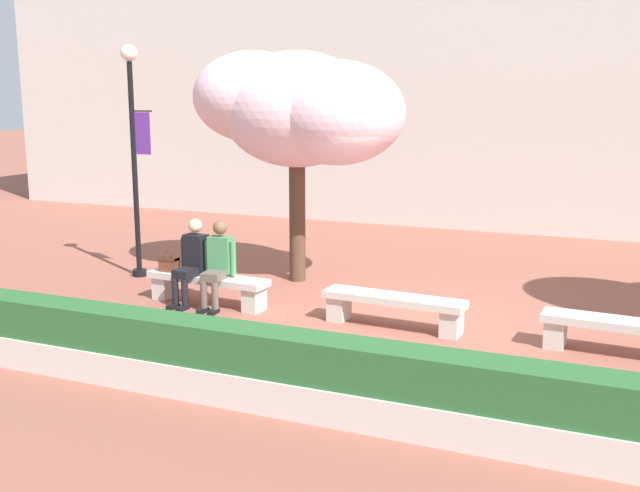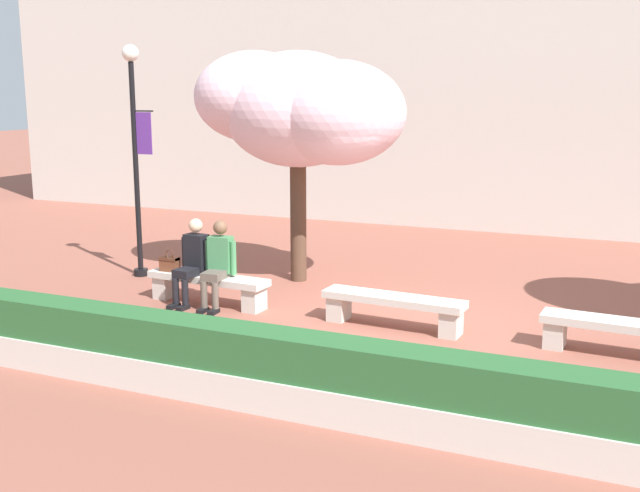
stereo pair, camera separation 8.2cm
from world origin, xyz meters
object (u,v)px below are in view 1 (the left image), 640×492
(lamp_post_with_banner, at_px, (134,140))
(cherry_tree_main, at_px, (297,108))
(stone_bench_west_end, at_px, (208,284))
(person_seated_left, at_px, (192,259))
(stone_bench_center, at_px, (626,332))
(handbag, at_px, (169,263))
(stone_bench_near_west, at_px, (393,305))
(person_seated_right, at_px, (218,261))

(lamp_post_with_banner, bearing_deg, cherry_tree_main, 15.63)
(stone_bench_west_end, distance_m, person_seated_left, 0.45)
(stone_bench_west_end, bearing_deg, cherry_tree_main, 70.49)
(stone_bench_west_end, xyz_separation_m, stone_bench_center, (5.84, 0.00, 0.00))
(cherry_tree_main, relative_size, lamp_post_with_banner, 0.98)
(stone_bench_west_end, distance_m, handbag, 0.72)
(stone_bench_west_end, distance_m, stone_bench_center, 5.84)
(stone_bench_west_end, distance_m, lamp_post_with_banner, 3.09)
(stone_bench_near_west, bearing_deg, cherry_tree_main, 141.01)
(person_seated_left, relative_size, cherry_tree_main, 0.34)
(stone_bench_west_end, bearing_deg, stone_bench_center, 0.00)
(cherry_tree_main, bearing_deg, person_seated_right, -102.79)
(stone_bench_near_west, distance_m, handbag, 3.60)
(person_seated_left, xyz_separation_m, lamp_post_with_banner, (-1.82, 1.14, 1.66))
(stone_bench_near_west, xyz_separation_m, person_seated_right, (-2.70, -0.05, 0.39))
(person_seated_left, bearing_deg, handbag, 176.02)
(handbag, distance_m, cherry_tree_main, 3.25)
(lamp_post_with_banner, bearing_deg, stone_bench_near_west, -12.30)
(person_seated_left, bearing_deg, stone_bench_near_west, 0.97)
(person_seated_right, distance_m, lamp_post_with_banner, 3.03)
(stone_bench_near_west, relative_size, stone_bench_center, 1.00)
(stone_bench_near_west, relative_size, lamp_post_with_banner, 0.51)
(handbag, xyz_separation_m, lamp_post_with_banner, (-1.38, 1.11, 1.78))
(cherry_tree_main, bearing_deg, lamp_post_with_banner, -164.37)
(stone_bench_center, xyz_separation_m, handbag, (-6.51, -0.02, 0.27))
(stone_bench_center, height_order, lamp_post_with_banner, lamp_post_with_banner)
(stone_bench_near_west, xyz_separation_m, cherry_tree_main, (-2.27, 1.84, 2.59))
(stone_bench_west_end, height_order, lamp_post_with_banner, lamp_post_with_banner)
(stone_bench_center, bearing_deg, lamp_post_with_banner, 172.18)
(stone_bench_west_end, height_order, cherry_tree_main, cherry_tree_main)
(handbag, distance_m, lamp_post_with_banner, 2.51)
(stone_bench_near_west, height_order, cherry_tree_main, cherry_tree_main)
(person_seated_right, bearing_deg, stone_bench_center, 0.54)
(stone_bench_near_west, bearing_deg, handbag, -179.64)
(cherry_tree_main, xyz_separation_m, lamp_post_with_banner, (-2.70, -0.75, -0.54))
(stone_bench_west_end, relative_size, stone_bench_center, 1.00)
(cherry_tree_main, bearing_deg, stone_bench_west_end, -109.51)
(person_seated_left, xyz_separation_m, cherry_tree_main, (0.87, 1.89, 2.20))
(stone_bench_center, xyz_separation_m, person_seated_right, (-5.62, -0.05, 0.39))
(stone_bench_west_end, xyz_separation_m, cherry_tree_main, (0.65, 1.84, 2.59))
(person_seated_right, height_order, cherry_tree_main, cherry_tree_main)
(handbag, bearing_deg, stone_bench_center, 0.20)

